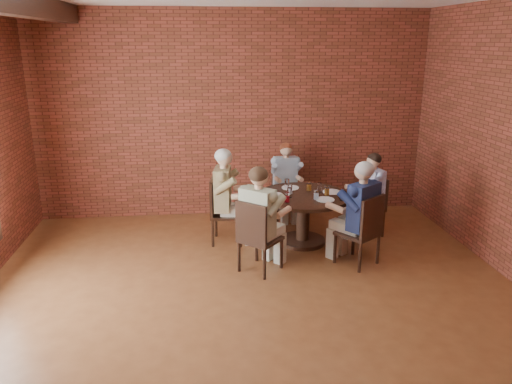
{
  "coord_description": "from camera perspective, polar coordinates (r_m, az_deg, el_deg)",
  "views": [
    {
      "loc": [
        -0.58,
        -4.78,
        2.9
      ],
      "look_at": [
        0.09,
        1.0,
        1.12
      ],
      "focal_mm": 35.0,
      "sensor_mm": 36.0,
      "label": 1
    }
  ],
  "objects": [
    {
      "name": "plate_d",
      "position": [
        7.05,
        7.91,
        -0.86
      ],
      "size": [
        0.26,
        0.26,
        0.01
      ],
      "primitive_type": "cylinder",
      "color": "white",
      "rests_on": "dining_table"
    },
    {
      "name": "chair_a",
      "position": [
        7.86,
        13.25,
        -1.28
      ],
      "size": [
        0.47,
        0.47,
        0.91
      ],
      "rotation": [
        0.0,
        0.0,
        -1.37
      ],
      "color": "#331B11",
      "rests_on": "floor"
    },
    {
      "name": "glass_h",
      "position": [
        7.27,
        8.11,
        0.19
      ],
      "size": [
        0.07,
        0.07,
        0.14
      ],
      "primitive_type": "cylinder",
      "color": "white",
      "rests_on": "dining_table"
    },
    {
      "name": "chair_b",
      "position": [
        8.42,
        3.29,
        0.39
      ],
      "size": [
        0.43,
        0.43,
        0.91
      ],
      "rotation": [
        0.0,
        0.0,
        0.06
      ],
      "color": "#331B11",
      "rests_on": "floor"
    },
    {
      "name": "chair_d",
      "position": [
        6.37,
        0.02,
        -4.91
      ],
      "size": [
        0.65,
        0.65,
        0.97
      ],
      "rotation": [
        0.0,
        0.0,
        2.42
      ],
      "color": "#331B11",
      "rests_on": "floor"
    },
    {
      "name": "chair_e",
      "position": [
        6.72,
        12.24,
        -4.1
      ],
      "size": [
        0.65,
        0.65,
        0.98
      ],
      "rotation": [
        0.0,
        0.0,
        3.78
      ],
      "color": "#331B11",
      "rests_on": "floor"
    },
    {
      "name": "glass_b",
      "position": [
        7.45,
        6.09,
        0.69
      ],
      "size": [
        0.07,
        0.07,
        0.14
      ],
      "primitive_type": "cylinder",
      "color": "white",
      "rests_on": "dining_table"
    },
    {
      "name": "glass_f",
      "position": [
        6.89,
        3.57,
        -0.6
      ],
      "size": [
        0.07,
        0.07,
        0.14
      ],
      "primitive_type": "cylinder",
      "color": "white",
      "rests_on": "dining_table"
    },
    {
      "name": "floor",
      "position": [
        5.62,
        0.29,
        -14.08
      ],
      "size": [
        7.0,
        7.0,
        0.0
      ],
      "primitive_type": "plane",
      "color": "brown",
      "rests_on": "ground"
    },
    {
      "name": "glass_d",
      "position": [
        7.26,
        3.9,
        0.31
      ],
      "size": [
        0.07,
        0.07,
        0.14
      ],
      "primitive_type": "cylinder",
      "color": "white",
      "rests_on": "dining_table"
    },
    {
      "name": "glass_a",
      "position": [
        7.39,
        7.3,
        0.51
      ],
      "size": [
        0.07,
        0.07,
        0.14
      ],
      "primitive_type": "cylinder",
      "color": "white",
      "rests_on": "dining_table"
    },
    {
      "name": "diner_e",
      "position": [
        6.71,
        11.66,
        -2.45
      ],
      "size": [
        0.89,
        0.91,
        1.42
      ],
      "primitive_type": null,
      "rotation": [
        0.0,
        0.0,
        3.78
      ],
      "color": "#1A254B",
      "rests_on": "floor"
    },
    {
      "name": "smartphone",
      "position": [
        7.13,
        9.79,
        -0.78
      ],
      "size": [
        0.1,
        0.16,
        0.01
      ],
      "primitive_type": "cube",
      "rotation": [
        0.0,
        0.0,
        -0.14
      ],
      "color": "black",
      "rests_on": "dining_table"
    },
    {
      "name": "plate_b",
      "position": [
        7.56,
        3.93,
        0.5
      ],
      "size": [
        0.26,
        0.26,
        0.01
      ],
      "primitive_type": "cylinder",
      "color": "white",
      "rests_on": "dining_table"
    },
    {
      "name": "chair_c",
      "position": [
        7.36,
        -4.03,
        -1.86
      ],
      "size": [
        0.53,
        0.53,
        0.98
      ],
      "rotation": [
        0.0,
        0.0,
        1.42
      ],
      "color": "#331B11",
      "rests_on": "floor"
    },
    {
      "name": "glass_e",
      "position": [
        7.11,
        3.86,
        -0.06
      ],
      "size": [
        0.07,
        0.07,
        0.14
      ],
      "primitive_type": "cylinder",
      "color": "white",
      "rests_on": "dining_table"
    },
    {
      "name": "glass_c",
      "position": [
        7.56,
        3.56,
        0.99
      ],
      "size": [
        0.07,
        0.07,
        0.14
      ],
      "primitive_type": "cylinder",
      "color": "white",
      "rests_on": "dining_table"
    },
    {
      "name": "glass_g",
      "position": [
        7.04,
        6.9,
        -0.31
      ],
      "size": [
        0.07,
        0.07,
        0.14
      ],
      "primitive_type": "cylinder",
      "color": "white",
      "rests_on": "dining_table"
    },
    {
      "name": "plate_c",
      "position": [
        7.2,
        2.08,
        -0.33
      ],
      "size": [
        0.26,
        0.26,
        0.01
      ],
      "primitive_type": "cylinder",
      "color": "white",
      "rests_on": "dining_table"
    },
    {
      "name": "diner_d",
      "position": [
        6.38,
        0.51,
        -3.18
      ],
      "size": [
        0.89,
        0.9,
        1.4
      ],
      "primitive_type": null,
      "rotation": [
        0.0,
        0.0,
        2.42
      ],
      "color": "#BFB196",
      "rests_on": "floor"
    },
    {
      "name": "diner_b",
      "position": [
        8.31,
        3.44,
        1.2
      ],
      "size": [
        0.54,
        0.65,
        1.29
      ],
      "primitive_type": null,
      "rotation": [
        0.0,
        0.0,
        0.06
      ],
      "color": "#96ACBF",
      "rests_on": "floor"
    },
    {
      "name": "wall_back",
      "position": [
        8.38,
        -2.58,
        8.75
      ],
      "size": [
        7.0,
        0.0,
        7.0
      ],
      "primitive_type": "plane",
      "rotation": [
        1.57,
        0.0,
        0.0
      ],
      "color": "brown",
      "rests_on": "ground"
    },
    {
      "name": "plate_a",
      "position": [
        7.43,
        8.63,
        0.03
      ],
      "size": [
        0.26,
        0.26,
        0.01
      ],
      "primitive_type": "cylinder",
      "color": "white",
      "rests_on": "dining_table"
    },
    {
      "name": "diner_a",
      "position": [
        7.78,
        12.83,
        -0.32
      ],
      "size": [
        0.7,
        0.61,
        1.28
      ],
      "primitive_type": null,
      "rotation": [
        0.0,
        0.0,
        -1.37
      ],
      "color": "#394B94",
      "rests_on": "floor"
    },
    {
      "name": "dining_table",
      "position": [
        7.33,
        5.42,
        -1.96
      ],
      "size": [
        1.34,
        1.34,
        0.75
      ],
      "color": "#331B11",
      "rests_on": "floor"
    },
    {
      "name": "diner_c",
      "position": [
        7.29,
        -3.3,
        -0.54
      ],
      "size": [
        0.79,
        0.68,
        1.41
      ],
      "primitive_type": null,
      "rotation": [
        0.0,
        0.0,
        1.42
      ],
      "color": "brown",
      "rests_on": "floor"
    }
  ]
}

